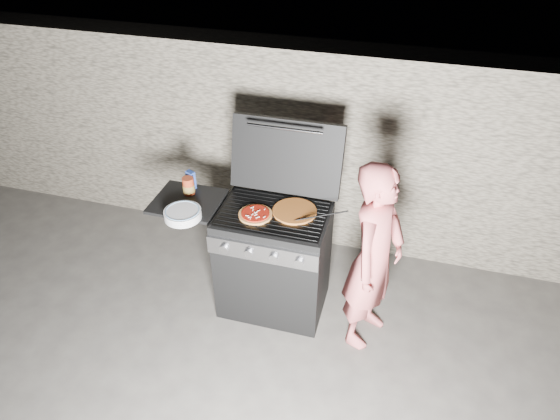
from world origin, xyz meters
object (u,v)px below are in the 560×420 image
(gas_grill, at_px, (243,255))
(person, at_px, (374,258))
(pizza_topped, at_px, (255,214))
(sauce_jar, at_px, (189,186))

(gas_grill, bearing_deg, person, -5.59)
(pizza_topped, xyz_separation_m, person, (0.87, -0.04, -0.18))
(gas_grill, height_order, pizza_topped, pizza_topped)
(gas_grill, relative_size, sauce_jar, 9.86)
(sauce_jar, height_order, person, person)
(sauce_jar, bearing_deg, person, -7.37)
(gas_grill, height_order, sauce_jar, sauce_jar)
(pizza_topped, distance_m, person, 0.89)
(gas_grill, xyz_separation_m, sauce_jar, (-0.44, 0.09, 0.51))
(gas_grill, bearing_deg, sauce_jar, 168.64)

